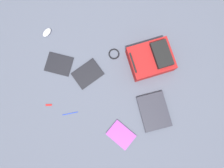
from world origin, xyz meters
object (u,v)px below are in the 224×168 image
Objects in this scene: laptop at (154,111)px; cable_coil at (114,54)px; book_manual at (88,74)px; usb_stick at (49,105)px; book_red at (121,135)px; backpack at (151,59)px; computer_mouse at (47,32)px; book_comic at (59,64)px; pen_black at (70,113)px.

laptop reaches higher than cable_coil.
book_manual is (0.40, 0.62, -0.01)m from laptop.
book_manual is at bearing -53.99° from usb_stick.
cable_coil is (0.59, 0.35, -0.01)m from laptop.
backpack is at bearing -25.41° from book_red.
backpack is 7.79× the size of usb_stick.
book_manual is 3.21× the size of computer_mouse.
laptop is (-0.50, 0.00, -0.06)m from backpack.
book_red is at bearing -141.34° from book_comic.
laptop is at bearing -58.50° from book_red.
backpack is 0.37m from cable_coil.
laptop reaches higher than book_red.
computer_mouse reaches higher than cable_coil.
book_comic is at bearing 88.96° from backpack.
laptop is 2.62× the size of pen_black.
computer_mouse reaches higher than book_comic.
backpack reaches higher than book_comic.
computer_mouse is 0.85m from pen_black.
pen_black is (-0.49, -0.10, -0.00)m from book_comic.
book_comic is 2.90× the size of computer_mouse.
cable_coil is at bearing -54.83° from book_manual.
book_red is (-0.60, -0.29, -0.00)m from book_manual.
computer_mouse is at bearing 71.08° from backpack.
computer_mouse is at bearing 0.41° from usb_stick.
laptop is 3.74× the size of computer_mouse.
book_red reaches higher than usb_stick.
usb_stick is at bearing 126.01° from book_manual.
backpack is at bearing -69.40° from usb_stick.
book_comic is (0.51, 0.90, -0.01)m from laptop.
laptop is at bearing -96.68° from usb_stick.
book_red is 1.25m from computer_mouse.
backpack is at bearing -59.63° from pen_black.
usb_stick is (0.09, 0.20, -0.00)m from pen_black.
backpack reaches higher than pen_black.
cable_coil is (0.09, 0.35, -0.07)m from backpack.
pen_black is 0.22m from usb_stick.
pen_black is at bearing 88.17° from laptop.
usb_stick is at bearing 65.73° from pen_black.
computer_mouse is 0.94× the size of cable_coil.
usb_stick is (-0.47, 0.66, -0.00)m from cable_coil.
pen_black is at bearing 153.98° from book_manual.
computer_mouse reaches higher than book_red.
usb_stick is at bearing 83.32° from laptop.
backpack is 0.77m from book_red.
laptop reaches higher than usb_stick.
cable_coil reaches higher than pen_black.
book_red reaches higher than book_comic.
laptop reaches higher than book_manual.
book_manual is at bearing -26.02° from pen_black.
backpack reaches higher than usb_stick.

